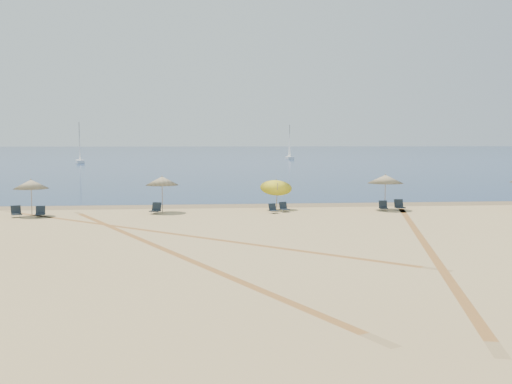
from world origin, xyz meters
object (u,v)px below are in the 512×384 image
Objects in this scene: chair_7 at (383,206)px; sailboat_1 at (80,151)px; umbrella_4 at (385,179)px; chair_2 at (16,212)px; chair_4 at (156,209)px; umbrella_2 at (162,181)px; sailboat_0 at (289,149)px; chair_3 at (40,212)px; chair_5 at (273,209)px; chair_6 at (284,208)px; umbrella_1 at (31,184)px; umbrella_3 at (276,184)px; chair_8 at (399,205)px.

sailboat_1 is at bearing 121.19° from chair_7.
umbrella_4 reaches higher than chair_2.
sailboat_1 reaches higher than chair_4.
umbrella_2 is 2.80× the size of chair_2.
chair_3 is at bearing -106.53° from sailboat_0.
chair_5 is (15.58, 0.53, -0.04)m from chair_2.
chair_3 is 0.95× the size of chair_6.
chair_2 is at bearing -176.17° from umbrella_4.
umbrella_4 is 92.65m from sailboat_1.
umbrella_1 reaches higher than chair_6.
chair_5 is (-0.41, -1.69, -1.45)m from umbrella_3.
sailboat_1 is at bearing 112.96° from umbrella_4.
chair_8 is (24.04, 1.28, 0.01)m from chair_2.
umbrella_2 is 14.44m from chair_7.
chair_8 is (1.13, 0.11, 0.03)m from chair_7.
chair_8 is at bearing 2.14° from umbrella_1.
umbrella_2 is 3.31× the size of chair_8.
chair_2 is 1.11× the size of chair_6.
umbrella_1 is at bearing -173.19° from umbrella_3.
umbrella_3 is 3.34× the size of chair_5.
sailboat_0 is at bearing 96.02° from chair_4.
chair_7 is 0.09× the size of sailboat_1.
umbrella_4 is (22.35, 1.14, 0.10)m from umbrella_1.
sailboat_0 is (32.21, 107.70, 0.58)m from umbrella_1.
chair_7 is at bearing -8.67° from umbrella_3.
umbrella_3 is 107.25m from sailboat_0.
umbrella_3 is at bearing 172.17° from chair_8.
chair_3 is 22.66m from chair_8.
chair_6 is (-6.81, -0.47, -1.76)m from umbrella_4.
chair_8 is at bearing -4.86° from chair_3.
chair_2 is 8.25m from chair_4.
sailboat_1 is (-35.91, 85.69, 2.21)m from chair_7.
chair_2 reaches higher than chair_6.
umbrella_2 is 88.05m from sailboat_1.
chair_8 is (0.89, -0.27, -1.73)m from umbrella_4.
umbrella_3 is 8.02m from chair_4.
umbrella_3 is 89.46m from sailboat_1.
umbrella_4 is at bearing 2.92° from umbrella_1.
sailboat_0 is (24.43, 106.62, 0.50)m from umbrella_2.
chair_3 is at bearing 161.51° from chair_5.
umbrella_4 is at bearing -5.37° from umbrella_3.
chair_4 is at bearing -120.11° from umbrella_2.
umbrella_3 reaches higher than chair_5.
chair_4 is 1.16× the size of chair_5.
chair_4 is at bearing -170.30° from chair_7.
chair_2 is 1.43m from chair_3.
umbrella_3 reaches higher than chair_8.
umbrella_1 is at bearing -172.09° from umbrella_2.
chair_7 is (14.34, -0.33, -1.74)m from umbrella_2.
chair_5 is at bearing -164.71° from chair_6.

